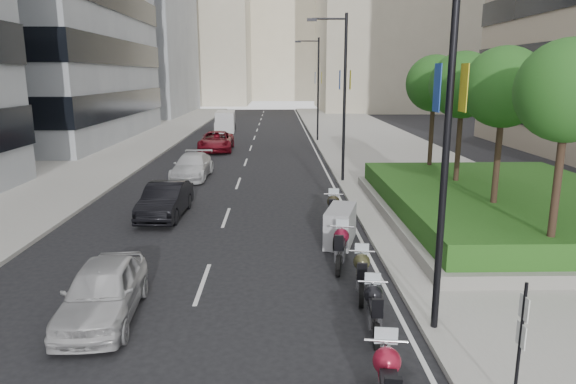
{
  "coord_description": "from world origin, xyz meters",
  "views": [
    {
      "loc": [
        0.67,
        -9.86,
        5.87
      ],
      "look_at": [
        1.03,
        7.02,
        2.0
      ],
      "focal_mm": 32.0,
      "sensor_mm": 36.0,
      "label": 1
    }
  ],
  "objects_px": {
    "lamp_post_1": "(342,90)",
    "delivery_van": "(225,122)",
    "car_c": "(192,166)",
    "motorcycle_1": "(387,384)",
    "motorcycle_6": "(333,210)",
    "motorcycle_3": "(361,274)",
    "car_b": "(165,200)",
    "parking_sign": "(520,340)",
    "lamp_post_2": "(316,84)",
    "car_d": "(216,141)",
    "motorcycle_4": "(341,247)",
    "motorcycle_5": "(340,226)",
    "motorcycle_2": "(374,309)",
    "car_a": "(103,291)",
    "lamp_post_0": "(441,114)"
  },
  "relations": [
    {
      "from": "lamp_post_1",
      "to": "delivery_van",
      "type": "relative_size",
      "value": 1.78
    },
    {
      "from": "delivery_van",
      "to": "lamp_post_1",
      "type": "bearing_deg",
      "value": -74.25
    },
    {
      "from": "car_c",
      "to": "motorcycle_1",
      "type": "bearing_deg",
      "value": -70.69
    },
    {
      "from": "motorcycle_1",
      "to": "motorcycle_6",
      "type": "relative_size",
      "value": 1.01
    },
    {
      "from": "motorcycle_3",
      "to": "car_b",
      "type": "distance_m",
      "value": 10.61
    },
    {
      "from": "car_c",
      "to": "parking_sign",
      "type": "bearing_deg",
      "value": -65.47
    },
    {
      "from": "lamp_post_2",
      "to": "parking_sign",
      "type": "bearing_deg",
      "value": -89.01
    },
    {
      "from": "parking_sign",
      "to": "car_c",
      "type": "bearing_deg",
      "value": 112.81
    },
    {
      "from": "lamp_post_2",
      "to": "car_d",
      "type": "bearing_deg",
      "value": -146.31
    },
    {
      "from": "parking_sign",
      "to": "motorcycle_6",
      "type": "distance_m",
      "value": 11.95
    },
    {
      "from": "car_c",
      "to": "car_d",
      "type": "height_order",
      "value": "car_d"
    },
    {
      "from": "motorcycle_6",
      "to": "car_c",
      "type": "xyz_separation_m",
      "value": [
        -7.13,
        9.75,
        0.07
      ]
    },
    {
      "from": "delivery_van",
      "to": "motorcycle_4",
      "type": "bearing_deg",
      "value": -82.11
    },
    {
      "from": "motorcycle_5",
      "to": "car_d",
      "type": "xyz_separation_m",
      "value": [
        -7.01,
        22.99,
        0.11
      ]
    },
    {
      "from": "motorcycle_6",
      "to": "motorcycle_5",
      "type": "bearing_deg",
      "value": -171.26
    },
    {
      "from": "motorcycle_6",
      "to": "car_d",
      "type": "relative_size",
      "value": 0.43
    },
    {
      "from": "motorcycle_2",
      "to": "lamp_post_1",
      "type": "bearing_deg",
      "value": 1.26
    },
    {
      "from": "car_b",
      "to": "motorcycle_2",
      "type": "bearing_deg",
      "value": -53.23
    },
    {
      "from": "motorcycle_3",
      "to": "motorcycle_5",
      "type": "distance_m",
      "value": 4.32
    },
    {
      "from": "car_a",
      "to": "car_c",
      "type": "distance_m",
      "value": 17.63
    },
    {
      "from": "lamp_post_1",
      "to": "lamp_post_2",
      "type": "relative_size",
      "value": 1.0
    },
    {
      "from": "lamp_post_2",
      "to": "car_d",
      "type": "height_order",
      "value": "lamp_post_2"
    },
    {
      "from": "lamp_post_1",
      "to": "delivery_van",
      "type": "distance_m",
      "value": 28.33
    },
    {
      "from": "parking_sign",
      "to": "delivery_van",
      "type": "distance_m",
      "value": 47.55
    },
    {
      "from": "motorcycle_1",
      "to": "car_b",
      "type": "distance_m",
      "value": 14.7
    },
    {
      "from": "lamp_post_1",
      "to": "car_c",
      "type": "xyz_separation_m",
      "value": [
        -8.4,
        1.52,
        -4.37
      ]
    },
    {
      "from": "lamp_post_1",
      "to": "motorcycle_3",
      "type": "relative_size",
      "value": 4.16
    },
    {
      "from": "lamp_post_1",
      "to": "motorcycle_6",
      "type": "xyz_separation_m",
      "value": [
        -1.27,
        -8.23,
        -4.44
      ]
    },
    {
      "from": "parking_sign",
      "to": "car_a",
      "type": "bearing_deg",
      "value": 155.09
    },
    {
      "from": "parking_sign",
      "to": "car_a",
      "type": "distance_m",
      "value": 9.3
    },
    {
      "from": "motorcycle_1",
      "to": "lamp_post_2",
      "type": "bearing_deg",
      "value": 4.84
    },
    {
      "from": "car_d",
      "to": "delivery_van",
      "type": "height_order",
      "value": "delivery_van"
    },
    {
      "from": "lamp_post_2",
      "to": "motorcycle_3",
      "type": "xyz_separation_m",
      "value": [
        -1.2,
        -32.82,
        -4.49
      ]
    },
    {
      "from": "car_a",
      "to": "car_d",
      "type": "distance_m",
      "value": 28.59
    },
    {
      "from": "car_b",
      "to": "car_d",
      "type": "height_order",
      "value": "car_d"
    },
    {
      "from": "lamp_post_0",
      "to": "lamp_post_2",
      "type": "xyz_separation_m",
      "value": [
        0.0,
        35.0,
        0.0
      ]
    },
    {
      "from": "delivery_van",
      "to": "parking_sign",
      "type": "bearing_deg",
      "value": -81.19
    },
    {
      "from": "lamp_post_0",
      "to": "motorcycle_5",
      "type": "relative_size",
      "value": 3.91
    },
    {
      "from": "motorcycle_5",
      "to": "lamp_post_1",
      "type": "bearing_deg",
      "value": 8.5
    },
    {
      "from": "motorcycle_2",
      "to": "car_d",
      "type": "height_order",
      "value": "car_d"
    },
    {
      "from": "motorcycle_4",
      "to": "motorcycle_3",
      "type": "bearing_deg",
      "value": -160.77
    },
    {
      "from": "motorcycle_1",
      "to": "motorcycle_6",
      "type": "bearing_deg",
      "value": 5.71
    },
    {
      "from": "motorcycle_1",
      "to": "car_c",
      "type": "distance_m",
      "value": 22.55
    },
    {
      "from": "motorcycle_2",
      "to": "car_a",
      "type": "height_order",
      "value": "car_a"
    },
    {
      "from": "car_b",
      "to": "car_d",
      "type": "distance_m",
      "value": 19.33
    },
    {
      "from": "motorcycle_3",
      "to": "car_c",
      "type": "xyz_separation_m",
      "value": [
        -7.2,
        16.35,
        0.12
      ]
    },
    {
      "from": "lamp_post_1",
      "to": "car_a",
      "type": "bearing_deg",
      "value": -115.72
    },
    {
      "from": "motorcycle_1",
      "to": "motorcycle_2",
      "type": "distance_m",
      "value": 3.08
    },
    {
      "from": "motorcycle_4",
      "to": "motorcycle_6",
      "type": "bearing_deg",
      "value": 8.19
    },
    {
      "from": "lamp_post_0",
      "to": "motorcycle_5",
      "type": "distance_m",
      "value": 7.96
    }
  ]
}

